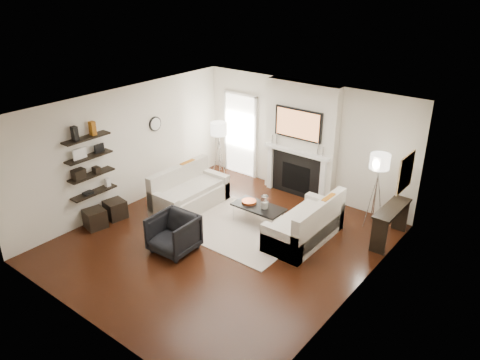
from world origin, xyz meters
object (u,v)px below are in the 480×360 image
Objects in this scene: lamp_right_shade at (380,161)px; loveseat_left_base at (190,199)px; loveseat_right_base at (304,230)px; lamp_left_shade at (219,129)px; ottoman_near at (115,209)px; coffee_table at (259,207)px; armchair at (173,232)px.

loveseat_left_base is at bearing -153.38° from lamp_right_shade.
loveseat_right_base is 3.46m from lamp_left_shade.
lamp_right_shade is at bearing 34.91° from ottoman_near.
armchair reaches higher than coffee_table.
coffee_table is 2.75× the size of lamp_left_shade.
loveseat_left_base is 4.50× the size of lamp_right_shade.
coffee_table is at bearing 11.55° from loveseat_left_base.
coffee_table is 2.75× the size of ottoman_near.
coffee_table is (-1.08, -0.04, 0.19)m from loveseat_right_base.
coffee_table is 2.63m from lamp_right_shade.
armchair is (-1.74, -1.88, 0.20)m from loveseat_right_base.
loveseat_left_base is at bearing -168.45° from coffee_table.
armchair is at bearing -109.63° from coffee_table.
loveseat_right_base is (2.74, 0.38, 0.00)m from loveseat_left_base.
ottoman_near is (-0.62, -2.76, -1.25)m from lamp_left_shade.
loveseat_right_base is at bearing 7.95° from loveseat_left_base.
armchair is at bearing -132.71° from loveseat_right_base.
coffee_table is at bearing -177.69° from loveseat_right_base.
coffee_table is 2.48m from lamp_left_shade.
coffee_table is at bearing -142.84° from lamp_right_shade.
lamp_right_shade is 1.00× the size of ottoman_near.
ottoman_near is at bearing -145.09° from lamp_right_shade.
ottoman_near is at bearing -124.66° from loveseat_left_base.
coffee_table is at bearing 33.17° from ottoman_near.
lamp_left_shade is (-1.98, 1.06, 1.05)m from coffee_table.
lamp_right_shade is at bearing 59.28° from loveseat_right_base.
lamp_left_shade is 3.92m from lamp_right_shade.
lamp_left_shade is (-0.32, 1.40, 1.24)m from loveseat_left_base.
lamp_right_shade is at bearing 26.62° from loveseat_left_base.
armchair is 2.03× the size of ottoman_near.
lamp_right_shade is at bearing 49.23° from armchair.
lamp_right_shade reaches higher than loveseat_right_base.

